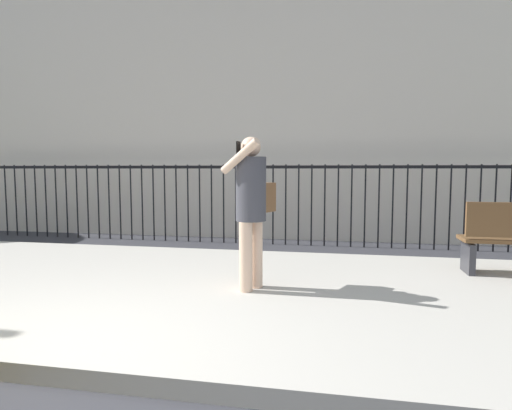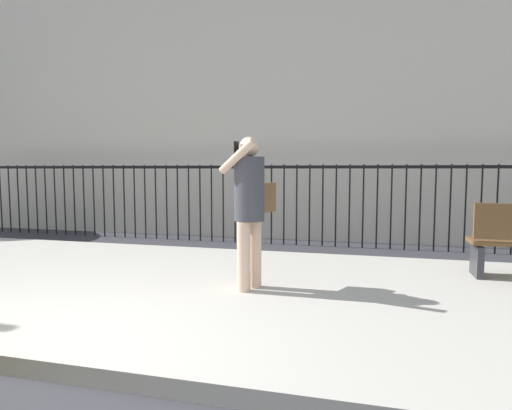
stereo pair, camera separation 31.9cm
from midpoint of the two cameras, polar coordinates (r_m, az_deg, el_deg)
The scene contains 5 objects.
ground_plane at distance 3.73m, azimuth -31.02°, elevation -19.81°, with size 60.00×60.00×0.00m, color #333338.
sidewalk at distance 5.44m, azimuth -15.14°, elevation -10.68°, with size 28.00×4.40×0.15m, color #B2ADA3.
building_facade at distance 11.71m, azimuth -1.08°, elevation 21.03°, with size 28.00×4.00×9.56m, color beige.
iron_fence at distance 8.73m, azimuth -4.58°, elevation 1.58°, with size 12.03×0.04×1.60m.
pedestrian_on_phone at distance 4.81m, azimuth -2.40°, elevation 0.48°, with size 0.56×0.72×1.72m.
Camera 1 is at (2.17, -2.53, 1.52)m, focal length 30.05 mm.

